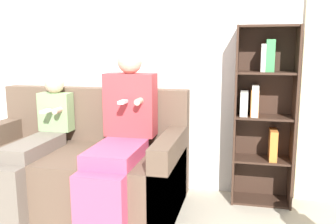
% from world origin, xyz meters
% --- Properties ---
extents(back_wall, '(10.00, 0.06, 2.55)m').
position_xyz_m(back_wall, '(0.00, 1.06, 1.27)').
color(back_wall, silver).
rests_on(back_wall, ground_plane).
extents(couch, '(1.79, 0.93, 0.96)m').
position_xyz_m(couch, '(-0.12, 0.56, 0.30)').
color(couch, brown).
rests_on(couch, ground_plane).
extents(adult_seated, '(0.44, 0.89, 1.32)m').
position_xyz_m(adult_seated, '(0.30, 0.49, 0.68)').
color(adult_seated, '#DB4C75').
rests_on(adult_seated, ground_plane).
extents(child_seated, '(0.30, 0.90, 1.09)m').
position_xyz_m(child_seated, '(-0.44, 0.42, 0.55)').
color(child_seated, '#70665B').
rests_on(child_seated, ground_plane).
extents(bookshelf, '(0.50, 0.29, 1.51)m').
position_xyz_m(bookshelf, '(1.42, 0.91, 0.79)').
color(bookshelf, '#3D281E').
rests_on(bookshelf, ground_plane).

